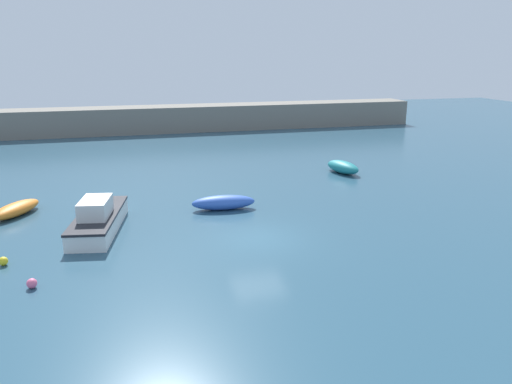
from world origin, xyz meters
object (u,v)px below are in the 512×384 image
Objects in this scene: rowboat_blue_near at (343,167)px; open_tender_yellow at (16,209)px; mooring_buoy_pink at (32,283)px; mooring_buoy_yellow at (3,261)px; rowboat_white_midwater at (223,202)px; motorboat_grey_hull at (98,219)px.

rowboat_blue_near is 21.47m from open_tender_yellow.
open_tender_yellow is at bearing 102.99° from mooring_buoy_pink.
open_tender_yellow reaches higher than mooring_buoy_yellow.
mooring_buoy_pink is (1.46, -2.51, 0.00)m from mooring_buoy_yellow.
rowboat_blue_near is at bearing 29.02° from mooring_buoy_yellow.
rowboat_blue_near is 11.81m from rowboat_white_midwater.
rowboat_white_midwater is at bearing 40.67° from mooring_buoy_pink.
motorboat_grey_hull reaches higher than rowboat_white_midwater.
mooring_buoy_pink is at bearing 43.85° from open_tender_yellow.
rowboat_white_midwater is 11.14m from open_tender_yellow.
motorboat_grey_hull is 6.18m from mooring_buoy_pink.
motorboat_grey_hull is 6.84m from rowboat_white_midwater.
rowboat_white_midwater reaches higher than open_tender_yellow.
open_tender_yellow is 9.14× the size of mooring_buoy_pink.
motorboat_grey_hull is at bearing 80.90° from open_tender_yellow.
rowboat_white_midwater is (-10.05, -6.21, -0.04)m from rowboat_blue_near.
mooring_buoy_yellow is at bearing 120.16° from mooring_buoy_pink.
rowboat_white_midwater is at bearing 26.22° from mooring_buoy_yellow.
rowboat_white_midwater is (6.59, 1.80, -0.22)m from motorboat_grey_hull.
rowboat_white_midwater reaches higher than mooring_buoy_pink.
motorboat_grey_hull is 16.71× the size of mooring_buoy_yellow.
motorboat_grey_hull is 16.29× the size of mooring_buoy_pink.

